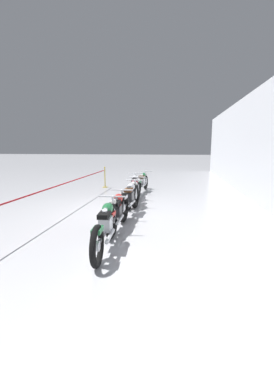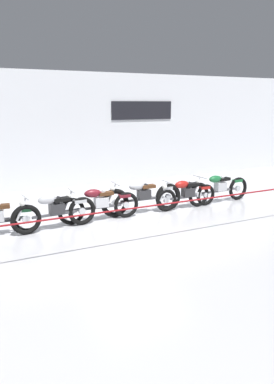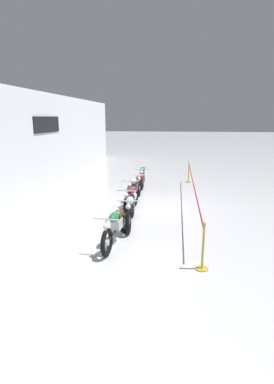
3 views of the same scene
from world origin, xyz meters
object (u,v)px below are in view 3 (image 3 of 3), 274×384
(motorcycle_red_4, at_px, (141,182))
(motorcycle_silver_3, at_px, (134,189))
(stanchion_mid_left, at_px, (189,175))
(stanchion_far_left, at_px, (195,198))
(motorcycle_maroon_2, at_px, (131,198))
(motorcycle_silver_1, at_px, (130,209))
(motorcycle_green_5, at_px, (143,176))
(motorcycle_green_0, at_px, (116,226))

(motorcycle_red_4, bearing_deg, motorcycle_silver_3, 177.14)
(stanchion_mid_left, bearing_deg, stanchion_far_left, 180.00)
(motorcycle_maroon_2, xyz_separation_m, stanchion_far_left, (-0.66, -2.08, 0.25))
(motorcycle_silver_1, xyz_separation_m, motorcycle_green_5, (5.27, 0.24, 0.00))
(motorcycle_silver_1, relative_size, motorcycle_silver_3, 0.88)
(motorcycle_red_4, height_order, stanchion_far_left, stanchion_far_left)
(motorcycle_maroon_2, relative_size, stanchion_far_left, 0.26)
(motorcycle_maroon_2, bearing_deg, motorcycle_silver_1, -172.43)
(motorcycle_red_4, bearing_deg, motorcycle_maroon_2, -179.64)
(motorcycle_silver_1, distance_m, motorcycle_maroon_2, 1.25)
(stanchion_far_left, relative_size, stanchion_mid_left, 8.35)
(motorcycle_silver_3, bearing_deg, motorcycle_silver_1, -174.34)
(motorcycle_silver_1, xyz_separation_m, stanchion_far_left, (0.58, -1.91, 0.25))
(motorcycle_silver_1, height_order, motorcycle_red_4, motorcycle_silver_1)
(stanchion_far_left, bearing_deg, motorcycle_red_4, 31.36)
(stanchion_far_left, bearing_deg, motorcycle_maroon_2, 72.35)
(motorcycle_silver_3, distance_m, motorcycle_green_5, 2.70)
(motorcycle_silver_3, xyz_separation_m, motorcycle_red_4, (1.44, -0.07, -0.03))
(motorcycle_green_0, distance_m, motorcycle_green_5, 6.69)
(motorcycle_silver_1, relative_size, motorcycle_green_5, 0.92)
(motorcycle_silver_1, height_order, motorcycle_silver_3, motorcycle_silver_3)
(stanchion_far_left, bearing_deg, stanchion_mid_left, -0.00)
(motorcycle_green_5, bearing_deg, motorcycle_green_0, -179.15)
(motorcycle_red_4, bearing_deg, motorcycle_green_5, 2.79)
(motorcycle_green_0, xyz_separation_m, motorcycle_silver_3, (3.98, 0.11, 0.03))
(motorcycle_green_0, xyz_separation_m, motorcycle_silver_1, (1.42, -0.14, 0.02))
(stanchion_mid_left, bearing_deg, motorcycle_green_5, 116.62)
(motorcycle_green_0, bearing_deg, stanchion_mid_left, -14.82)
(motorcycle_green_0, relative_size, motorcycle_silver_3, 0.88)
(motorcycle_maroon_2, xyz_separation_m, stanchion_mid_left, (5.11, -2.08, -0.11))
(motorcycle_maroon_2, distance_m, stanchion_far_left, 2.19)
(motorcycle_green_0, distance_m, motorcycle_red_4, 5.43)
(motorcycle_silver_3, relative_size, motorcycle_red_4, 1.18)
(motorcycle_red_4, bearing_deg, stanchion_mid_left, -41.83)
(motorcycle_green_0, distance_m, motorcycle_silver_3, 3.99)
(motorcycle_maroon_2, height_order, motorcycle_silver_3, motorcycle_silver_3)
(stanchion_mid_left, bearing_deg, motorcycle_silver_3, 150.22)
(motorcycle_silver_3, relative_size, stanchion_far_left, 0.28)
(motorcycle_green_0, bearing_deg, motorcycle_green_5, 0.85)
(stanchion_far_left, height_order, stanchion_mid_left, same)
(motorcycle_green_5, bearing_deg, stanchion_mid_left, -63.38)
(motorcycle_silver_1, bearing_deg, motorcycle_silver_3, 5.66)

